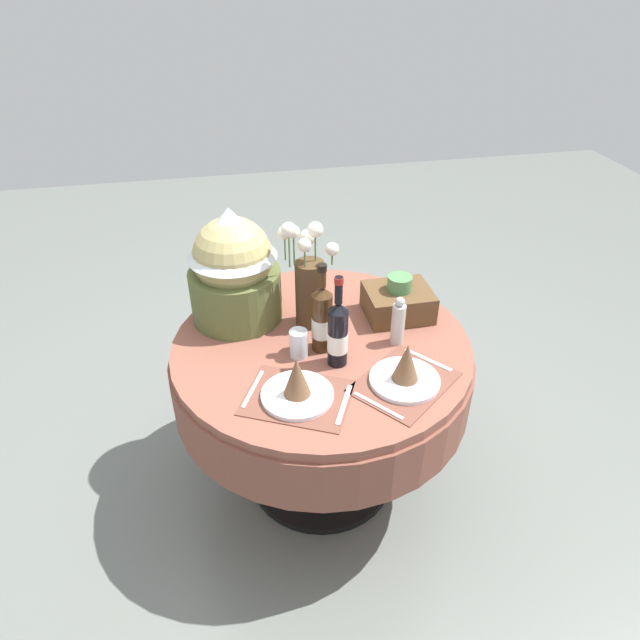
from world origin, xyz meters
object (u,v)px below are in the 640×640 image
(place_setting_right, at_px, (405,372))
(tumbler_near_left, at_px, (299,344))
(woven_basket_side_right, at_px, (398,301))
(dining_table, at_px, (321,374))
(flower_vase, at_px, (308,280))
(wine_bottle_right, at_px, (322,318))
(pepper_mill, at_px, (398,322))
(wine_bottle_left, at_px, (338,333))
(gift_tub_back_left, at_px, (233,263))
(place_setting_left, at_px, (297,387))

(place_setting_right, distance_m, tumbler_near_left, 0.39)
(woven_basket_side_right, bearing_deg, dining_table, -160.10)
(flower_vase, xyz_separation_m, woven_basket_side_right, (0.36, -0.02, -0.13))
(place_setting_right, bearing_deg, wine_bottle_right, 133.11)
(pepper_mill, bearing_deg, flower_vase, 146.46)
(wine_bottle_left, bearing_deg, woven_basket_side_right, 39.73)
(place_setting_right, bearing_deg, gift_tub_back_left, 134.55)
(wine_bottle_right, relative_size, woven_basket_side_right, 1.37)
(tumbler_near_left, bearing_deg, pepper_mill, 1.05)
(pepper_mill, bearing_deg, woven_basket_side_right, 71.31)
(wine_bottle_right, distance_m, woven_basket_side_right, 0.38)
(wine_bottle_right, relative_size, tumbler_near_left, 3.27)
(pepper_mill, bearing_deg, tumbler_near_left, -178.95)
(tumbler_near_left, xyz_separation_m, woven_basket_side_right, (0.43, 0.19, 0.01))
(place_setting_right, distance_m, pepper_mill, 0.24)
(pepper_mill, height_order, gift_tub_back_left, gift_tub_back_left)
(tumbler_near_left, bearing_deg, place_setting_right, -34.33)
(wine_bottle_right, distance_m, gift_tub_back_left, 0.41)
(wine_bottle_left, relative_size, gift_tub_back_left, 0.76)
(place_setting_left, bearing_deg, wine_bottle_left, 42.47)
(flower_vase, distance_m, tumbler_near_left, 0.26)
(dining_table, height_order, gift_tub_back_left, gift_tub_back_left)
(wine_bottle_left, relative_size, woven_basket_side_right, 1.37)
(flower_vase, relative_size, woven_basket_side_right, 1.73)
(flower_vase, distance_m, pepper_mill, 0.37)
(dining_table, height_order, tumbler_near_left, tumbler_near_left)
(wine_bottle_right, xyz_separation_m, gift_tub_back_left, (-0.28, 0.28, 0.11))
(tumbler_near_left, bearing_deg, wine_bottle_right, 17.01)
(pepper_mill, xyz_separation_m, gift_tub_back_left, (-0.56, 0.30, 0.15))
(wine_bottle_right, height_order, tumbler_near_left, wine_bottle_right)
(wine_bottle_right, bearing_deg, place_setting_left, -118.22)
(place_setting_left, height_order, woven_basket_side_right, woven_basket_side_right)
(wine_bottle_right, distance_m, pepper_mill, 0.28)
(wine_bottle_right, bearing_deg, gift_tub_back_left, 135.80)
(dining_table, relative_size, wine_bottle_right, 3.28)
(pepper_mill, bearing_deg, place_setting_right, -101.43)
(wine_bottle_right, xyz_separation_m, woven_basket_side_right, (0.34, 0.16, -0.07))
(place_setting_left, height_order, wine_bottle_right, wine_bottle_right)
(wine_bottle_right, xyz_separation_m, tumbler_near_left, (-0.09, -0.03, -0.08))
(place_setting_left, bearing_deg, pepper_mill, 29.03)
(dining_table, distance_m, wine_bottle_right, 0.29)
(dining_table, distance_m, pepper_mill, 0.37)
(tumbler_near_left, bearing_deg, wine_bottle_left, -28.16)
(place_setting_right, relative_size, wine_bottle_left, 1.23)
(wine_bottle_left, bearing_deg, place_setting_right, -37.84)
(pepper_mill, bearing_deg, dining_table, 168.03)
(wine_bottle_left, bearing_deg, place_setting_left, -137.53)
(flower_vase, bearing_deg, tumbler_near_left, -110.40)
(flower_vase, relative_size, pepper_mill, 2.24)
(place_setting_left, distance_m, wine_bottle_right, 0.30)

